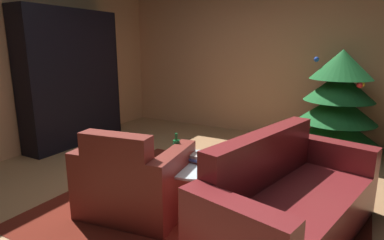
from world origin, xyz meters
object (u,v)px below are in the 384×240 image
armchair_red (134,182)px  coffee_table (197,167)px  decorated_tree (338,103)px  couch_red (289,204)px  bottle_on_table (176,149)px  bookshelf_unit (79,79)px  book_stack_on_table (197,158)px

armchair_red → coffee_table: 0.59m
coffee_table → decorated_tree: size_ratio=0.51×
couch_red → bottle_on_table: (-1.05, 0.02, 0.27)m
bookshelf_unit → armchair_red: size_ratio=2.03×
bookshelf_unit → book_stack_on_table: bearing=-21.0°
armchair_red → coffee_table: size_ratio=1.34×
book_stack_on_table → bottle_on_table: 0.21m
bottle_on_table → armchair_red: bearing=-130.6°
couch_red → decorated_tree: 2.39m
decorated_tree → couch_red: bearing=-92.8°
bookshelf_unit → decorated_tree: (3.60, 1.27, -0.27)m
bottle_on_table → decorated_tree: size_ratio=0.18×
couch_red → book_stack_on_table: 0.88m
armchair_red → bookshelf_unit: bearing=147.7°
couch_red → bottle_on_table: bearing=178.7°
coffee_table → armchair_red: bearing=-144.6°
bookshelf_unit → armchair_red: bearing=-32.3°
bookshelf_unit → couch_red: bearing=-17.2°
bookshelf_unit → bottle_on_table: size_ratio=7.84×
bookshelf_unit → couch_red: (3.48, -1.08, -0.72)m
coffee_table → decorated_tree: bearing=67.2°
book_stack_on_table → bottle_on_table: bottle_on_table is taller
bottle_on_table → coffee_table: bearing=6.9°
coffee_table → book_stack_on_table: 0.08m
bottle_on_table → book_stack_on_table: bearing=13.2°
bottle_on_table → decorated_tree: bearing=63.3°
bottle_on_table → couch_red: bearing=-1.3°
coffee_table → bottle_on_table: (-0.20, -0.02, 0.14)m
bookshelf_unit → book_stack_on_table: (2.63, -1.01, -0.51)m
bookshelf_unit → couch_red: bookshelf_unit is taller
armchair_red → book_stack_on_table: 0.62m
armchair_red → couch_red: 1.35m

